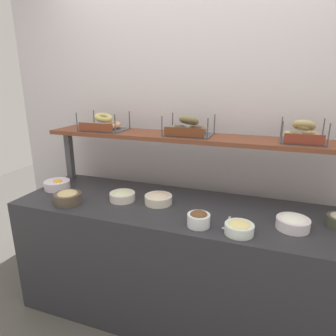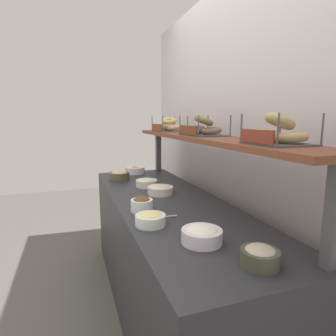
{
  "view_description": "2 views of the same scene",
  "coord_description": "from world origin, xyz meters",
  "px_view_note": "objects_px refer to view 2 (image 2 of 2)",
  "views": [
    {
      "loc": [
        0.54,
        -1.73,
        1.66
      ],
      "look_at": [
        -0.08,
        0.0,
        1.11
      ],
      "focal_mm": 31.66,
      "sensor_mm": 36.0,
      "label": 1
    },
    {
      "loc": [
        1.77,
        -0.61,
        1.4
      ],
      "look_at": [
        -0.04,
        0.02,
        1.06
      ],
      "focal_mm": 30.11,
      "sensor_mm": 36.0,
      "label": 2
    }
  ],
  "objects_px": {
    "bowl_chocolate_spread": "(142,204)",
    "bowl_hummus": "(119,175)",
    "bowl_cream_cheese": "(202,234)",
    "bagel_basket_plain": "(169,127)",
    "bowl_fruit_salad": "(135,170)",
    "bowl_tuna_salad": "(260,256)",
    "bowl_egg_salad": "(150,219)",
    "bagel_basket_poppy": "(203,129)",
    "serving_spoon_near_plate": "(157,218)",
    "bowl_scallion_spread": "(147,182)",
    "bowl_potato_salad": "(161,189)",
    "bagel_basket_sesame": "(278,134)"
  },
  "relations": [
    {
      "from": "bowl_potato_salad",
      "to": "bagel_basket_sesame",
      "type": "xyz_separation_m",
      "value": [
        0.87,
        0.28,
        0.44
      ]
    },
    {
      "from": "bowl_hummus",
      "to": "bowl_potato_salad",
      "type": "xyz_separation_m",
      "value": [
        0.58,
        0.21,
        -0.01
      ]
    },
    {
      "from": "bowl_cream_cheese",
      "to": "bowl_hummus",
      "type": "height_order",
      "value": "bowl_hummus"
    },
    {
      "from": "bowl_cream_cheese",
      "to": "bagel_basket_sesame",
      "type": "bearing_deg",
      "value": 86.59
    },
    {
      "from": "bagel_basket_poppy",
      "to": "bagel_basket_sesame",
      "type": "height_order",
      "value": "bagel_basket_sesame"
    },
    {
      "from": "bowl_scallion_spread",
      "to": "bowl_hummus",
      "type": "relative_size",
      "value": 0.97
    },
    {
      "from": "bowl_hummus",
      "to": "bowl_egg_salad",
      "type": "bearing_deg",
      "value": -1.62
    },
    {
      "from": "serving_spoon_near_plate",
      "to": "bagel_basket_sesame",
      "type": "xyz_separation_m",
      "value": [
        0.38,
        0.46,
        0.47
      ]
    },
    {
      "from": "bowl_egg_salad",
      "to": "serving_spoon_near_plate",
      "type": "distance_m",
      "value": 0.1
    },
    {
      "from": "bowl_egg_salad",
      "to": "bagel_basket_plain",
      "type": "height_order",
      "value": "bagel_basket_plain"
    },
    {
      "from": "bowl_egg_salad",
      "to": "bowl_potato_salad",
      "type": "height_order",
      "value": "bowl_potato_salad"
    },
    {
      "from": "bowl_scallion_spread",
      "to": "bowl_fruit_salad",
      "type": "relative_size",
      "value": 0.91
    },
    {
      "from": "bowl_egg_salad",
      "to": "bagel_basket_poppy",
      "type": "relative_size",
      "value": 0.48
    },
    {
      "from": "bowl_cream_cheese",
      "to": "serving_spoon_near_plate",
      "type": "relative_size",
      "value": 1.04
    },
    {
      "from": "bowl_egg_salad",
      "to": "bowl_cream_cheese",
      "type": "bearing_deg",
      "value": 29.7
    },
    {
      "from": "bowl_fruit_salad",
      "to": "serving_spoon_near_plate",
      "type": "bearing_deg",
      "value": -7.65
    },
    {
      "from": "bowl_tuna_salad",
      "to": "bagel_basket_plain",
      "type": "relative_size",
      "value": 0.43
    },
    {
      "from": "bowl_cream_cheese",
      "to": "bagel_basket_plain",
      "type": "distance_m",
      "value": 1.5
    },
    {
      "from": "bowl_cream_cheese",
      "to": "bagel_basket_plain",
      "type": "xyz_separation_m",
      "value": [
        -1.4,
        0.34,
        0.44
      ]
    },
    {
      "from": "bowl_egg_salad",
      "to": "bagel_basket_sesame",
      "type": "relative_size",
      "value": 0.6
    },
    {
      "from": "serving_spoon_near_plate",
      "to": "bagel_basket_poppy",
      "type": "distance_m",
      "value": 0.75
    },
    {
      "from": "bowl_cream_cheese",
      "to": "bowl_tuna_salad",
      "type": "bearing_deg",
      "value": 24.36
    },
    {
      "from": "bagel_basket_plain",
      "to": "bagel_basket_poppy",
      "type": "height_order",
      "value": "bagel_basket_poppy"
    },
    {
      "from": "bowl_tuna_salad",
      "to": "bowl_chocolate_spread",
      "type": "bearing_deg",
      "value": -161.02
    },
    {
      "from": "bowl_fruit_salad",
      "to": "bowl_tuna_salad",
      "type": "height_order",
      "value": "bowl_tuna_salad"
    },
    {
      "from": "bowl_potato_salad",
      "to": "bagel_basket_plain",
      "type": "distance_m",
      "value": 0.75
    },
    {
      "from": "bowl_hummus",
      "to": "bowl_potato_salad",
      "type": "distance_m",
      "value": 0.62
    },
    {
      "from": "bowl_chocolate_spread",
      "to": "bowl_egg_salad",
      "type": "xyz_separation_m",
      "value": [
        0.23,
        -0.01,
        -0.01
      ]
    },
    {
      "from": "bowl_fruit_salad",
      "to": "bowl_cream_cheese",
      "type": "bearing_deg",
      "value": -2.61
    },
    {
      "from": "bowl_scallion_spread",
      "to": "bowl_cream_cheese",
      "type": "xyz_separation_m",
      "value": [
        1.1,
        -0.04,
        0.0
      ]
    },
    {
      "from": "bowl_scallion_spread",
      "to": "bowl_cream_cheese",
      "type": "distance_m",
      "value": 1.1
    },
    {
      "from": "serving_spoon_near_plate",
      "to": "bagel_basket_plain",
      "type": "height_order",
      "value": "bagel_basket_plain"
    },
    {
      "from": "bowl_chocolate_spread",
      "to": "bowl_egg_salad",
      "type": "relative_size",
      "value": 0.82
    },
    {
      "from": "bowl_egg_salad",
      "to": "bagel_basket_plain",
      "type": "xyz_separation_m",
      "value": [
        -1.12,
        0.5,
        0.44
      ]
    },
    {
      "from": "serving_spoon_near_plate",
      "to": "bagel_basket_poppy",
      "type": "height_order",
      "value": "bagel_basket_poppy"
    },
    {
      "from": "bowl_cream_cheese",
      "to": "bowl_fruit_salad",
      "type": "height_order",
      "value": "bowl_fruit_salad"
    },
    {
      "from": "bowl_hummus",
      "to": "bagel_basket_plain",
      "type": "xyz_separation_m",
      "value": [
        0.03,
        0.46,
        0.43
      ]
    },
    {
      "from": "bagel_basket_sesame",
      "to": "bowl_potato_salad",
      "type": "bearing_deg",
      "value": -161.95
    },
    {
      "from": "bowl_chocolate_spread",
      "to": "bowl_fruit_salad",
      "type": "xyz_separation_m",
      "value": [
        -1.17,
        0.22,
        -0.01
      ]
    },
    {
      "from": "bowl_potato_salad",
      "to": "bagel_basket_plain",
      "type": "height_order",
      "value": "bagel_basket_plain"
    },
    {
      "from": "bowl_cream_cheese",
      "to": "bowl_tuna_salad",
      "type": "height_order",
      "value": "bowl_tuna_salad"
    },
    {
      "from": "bowl_scallion_spread",
      "to": "bowl_egg_salad",
      "type": "bearing_deg",
      "value": -13.7
    },
    {
      "from": "bowl_chocolate_spread",
      "to": "bowl_tuna_salad",
      "type": "distance_m",
      "value": 0.81
    },
    {
      "from": "bowl_scallion_spread",
      "to": "bagel_basket_poppy",
      "type": "height_order",
      "value": "bagel_basket_poppy"
    },
    {
      "from": "bowl_fruit_salad",
      "to": "bowl_tuna_salad",
      "type": "bearing_deg",
      "value": 1.16
    },
    {
      "from": "bowl_cream_cheese",
      "to": "serving_spoon_near_plate",
      "type": "bearing_deg",
      "value": -163.97
    },
    {
      "from": "bowl_potato_salad",
      "to": "bagel_basket_sesame",
      "type": "distance_m",
      "value": 1.01
    },
    {
      "from": "bowl_chocolate_spread",
      "to": "bowl_hummus",
      "type": "bearing_deg",
      "value": 178.7
    },
    {
      "from": "bagel_basket_sesame",
      "to": "bowl_chocolate_spread",
      "type": "bearing_deg",
      "value": -136.16
    },
    {
      "from": "bowl_cream_cheese",
      "to": "bagel_basket_sesame",
      "type": "xyz_separation_m",
      "value": [
        0.02,
        0.36,
        0.44
      ]
    }
  ]
}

